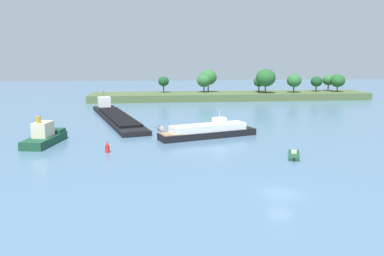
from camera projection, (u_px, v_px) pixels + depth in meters
The scene contains 8 objects.
ground_plane at pixel (281, 194), 44.52m from camera, with size 400.00×400.00×0.00m, color slate.
treeline_island at pixel (237, 92), 138.61m from camera, with size 97.01×15.45×10.73m.
white_riverboat at pixel (208, 131), 74.70m from camera, with size 19.47×9.80×5.04m.
small_motorboat at pixel (294, 155), 60.69m from camera, with size 3.51×6.01×0.90m.
cargo_barge at pixel (116, 116), 95.50m from camera, with size 16.74×42.37×5.51m.
fishing_skiff at pixel (162, 129), 81.49m from camera, with size 1.92×5.38×0.95m.
tugboat at pixel (45, 136), 69.04m from camera, with size 5.87×11.28×5.22m.
channel_buoy_red at pixel (107, 148), 63.09m from camera, with size 0.70×0.70×1.90m.
Camera 1 is at (-14.40, -41.13, 15.47)m, focal length 36.78 mm.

